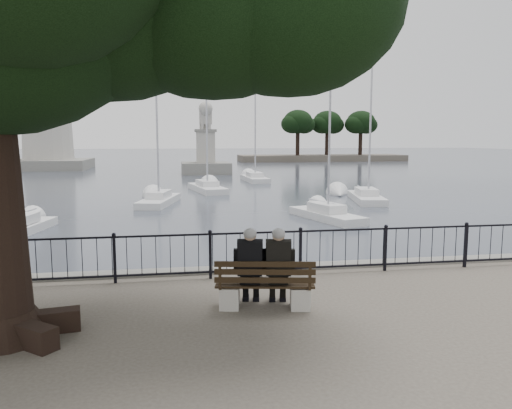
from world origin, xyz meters
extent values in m
cube|color=slate|center=(0.00, 3.00, -0.50)|extent=(200.00, 0.40, 1.20)
plane|color=#2B313B|center=(0.00, 103.00, -1.00)|extent=(260.00, 260.00, 0.00)
cube|color=black|center=(0.00, 2.50, 0.98)|extent=(22.00, 0.04, 0.04)
cube|color=black|center=(0.00, 2.50, 0.15)|extent=(22.00, 0.04, 0.04)
cube|color=#A29F99|center=(-0.80, 0.57, 0.20)|extent=(0.42, 0.49, 0.40)
cube|color=#A29F99|center=(0.44, 0.34, 0.20)|extent=(0.42, 0.49, 0.40)
cube|color=black|center=(-0.18, 0.46, 0.44)|extent=(1.81, 0.80, 0.04)
cube|color=black|center=(-0.23, 0.20, 0.73)|extent=(1.73, 0.36, 0.39)
cube|color=black|center=(-0.43, 0.51, 0.55)|extent=(0.40, 0.35, 0.23)
cube|color=black|center=(-0.45, 0.41, 0.92)|extent=(0.46, 0.31, 0.58)
sphere|color=tan|center=(-0.45, 0.45, 1.33)|extent=(0.22, 0.22, 0.22)
ellipsoid|color=gray|center=(-0.45, 0.42, 1.37)|extent=(0.23, 0.23, 0.20)
cube|color=black|center=(-0.38, 0.79, 0.22)|extent=(0.38, 0.48, 0.44)
cube|color=black|center=(0.06, 0.42, 0.55)|extent=(0.40, 0.35, 0.23)
cube|color=black|center=(0.04, 0.32, 0.92)|extent=(0.46, 0.31, 0.58)
sphere|color=tan|center=(0.04, 0.35, 1.33)|extent=(0.22, 0.22, 0.22)
ellipsoid|color=gray|center=(0.04, 0.33, 1.37)|extent=(0.23, 0.23, 0.20)
cube|color=black|center=(0.11, 0.70, 0.22)|extent=(0.38, 0.48, 0.44)
cone|color=black|center=(-4.36, -0.22, 0.21)|extent=(1.46, 1.46, 0.43)
ellipsoid|color=black|center=(0.01, -0.48, 4.97)|extent=(3.42, 3.42, 2.67)
cube|color=slate|center=(-18.00, 62.00, -0.40)|extent=(10.23, 10.23, 1.40)
cone|color=#A29F99|center=(-18.00, 62.00, 12.28)|extent=(6.55, 6.55, 24.56)
cube|color=slate|center=(2.00, 50.00, -0.40)|extent=(5.54, 5.54, 1.40)
cube|color=#A29F99|center=(2.00, 50.00, 1.95)|extent=(2.03, 2.40, 3.69)
cube|color=slate|center=(2.00, 50.00, 3.94)|extent=(2.40, 2.76, 0.30)
cube|color=#A29F99|center=(2.00, 50.28, 4.74)|extent=(1.20, 2.03, 1.29)
cube|color=#A29F99|center=(2.00, 49.35, 5.38)|extent=(1.38, 0.92, 1.48)
sphere|color=#A29F99|center=(2.00, 48.99, 6.40)|extent=(1.57, 1.57, 1.57)
cube|color=silver|center=(-8.26, 14.29, -0.90)|extent=(2.16, 4.91, 0.53)
cube|color=silver|center=(-8.26, 14.29, -0.40)|extent=(1.30, 2.08, 0.40)
cylinder|color=#AFB0B8|center=(-8.26, 14.02, 3.55)|extent=(0.11, 0.11, 8.30)
cube|color=silver|center=(-2.65, 23.03, -0.90)|extent=(2.73, 5.77, 0.62)
cube|color=silver|center=(-2.65, 23.03, -0.40)|extent=(1.60, 2.46, 0.46)
cylinder|color=#AFB0B8|center=(-2.65, 22.72, 5.37)|extent=(0.12, 0.12, 11.94)
cube|color=silver|center=(5.78, 15.74, -0.90)|extent=(2.77, 5.26, 0.56)
cube|color=silver|center=(5.78, 15.74, -0.40)|extent=(1.57, 2.27, 0.42)
cylinder|color=#AFB0B8|center=(5.78, 15.46, 4.39)|extent=(0.11, 0.11, 9.99)
cube|color=silver|center=(10.56, 22.42, -0.90)|extent=(2.79, 6.06, 0.65)
cube|color=silver|center=(10.56, 22.42, -0.40)|extent=(1.66, 2.58, 0.49)
cylinder|color=#AFB0B8|center=(10.56, 22.09, 3.88)|extent=(0.13, 0.13, 8.96)
cube|color=silver|center=(0.80, 30.16, -0.90)|extent=(2.81, 6.40, 0.69)
cube|color=silver|center=(0.80, 30.16, -0.40)|extent=(1.70, 2.71, 0.52)
cylinder|color=#AFB0B8|center=(0.80, 29.82, 5.18)|extent=(0.14, 0.14, 11.57)
cube|color=silver|center=(5.90, 38.76, -0.90)|extent=(1.97, 6.23, 0.68)
cube|color=silver|center=(5.90, 38.76, -0.40)|extent=(1.36, 2.56, 0.51)
cylinder|color=#AFB0B8|center=(5.90, 38.42, 4.39)|extent=(0.14, 0.14, 9.99)
cube|color=#4A443C|center=(25.00, 80.00, -0.50)|extent=(30.00, 8.00, 1.20)
cylinder|color=black|center=(20.00, 78.00, 2.00)|extent=(0.70, 0.70, 4.00)
ellipsoid|color=black|center=(20.00, 78.00, 6.00)|extent=(5.20, 5.20, 4.16)
cylinder|color=black|center=(26.00, 80.00, 2.00)|extent=(0.70, 0.70, 4.00)
ellipsoid|color=black|center=(26.00, 80.00, 6.00)|extent=(5.20, 5.20, 4.16)
cylinder|color=black|center=(32.00, 79.00, 2.00)|extent=(0.70, 0.70, 4.00)
ellipsoid|color=black|center=(32.00, 79.00, 6.00)|extent=(5.20, 5.20, 4.16)
camera|label=1|loc=(-1.75, -8.03, 3.01)|focal=35.00mm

